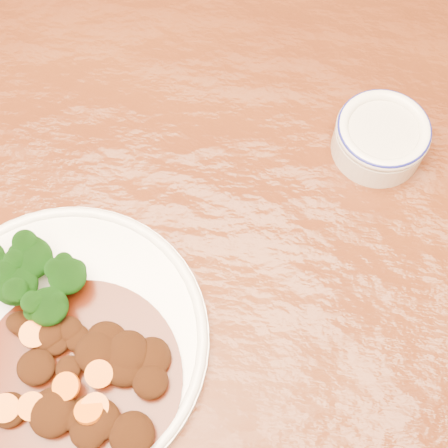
# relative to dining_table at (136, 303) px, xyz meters

# --- Properties ---
(ground) EXTENTS (4.00, 4.00, 0.00)m
(ground) POSITION_rel_dining_table_xyz_m (0.00, 0.00, -0.67)
(ground) COLOR #462411
(ground) RESTS_ON ground
(dining_table) EXTENTS (1.54, 0.97, 0.75)m
(dining_table) POSITION_rel_dining_table_xyz_m (0.00, 0.00, 0.00)
(dining_table) COLOR #54250E
(dining_table) RESTS_ON ground
(dinner_plate) EXTENTS (0.29, 0.29, 0.02)m
(dinner_plate) POSITION_rel_dining_table_xyz_m (-0.05, -0.08, 0.09)
(dinner_plate) COLOR white
(dinner_plate) RESTS_ON dining_table
(broccoli_florets) EXTENTS (0.14, 0.10, 0.05)m
(broccoli_florets) POSITION_rel_dining_table_xyz_m (-0.09, -0.03, 0.12)
(broccoli_florets) COLOR #568846
(broccoli_florets) RESTS_ON dinner_plate
(mince_stew) EXTENTS (0.20, 0.20, 0.03)m
(mince_stew) POSITION_rel_dining_table_xyz_m (-0.01, -0.11, 0.10)
(mince_stew) COLOR #461307
(mince_stew) RESTS_ON dinner_plate
(dip_bowl) EXTENTS (0.10, 0.10, 0.05)m
(dip_bowl) POSITION_rel_dining_table_xyz_m (0.24, 0.20, 0.11)
(dip_bowl) COLOR white
(dip_bowl) RESTS_ON dining_table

